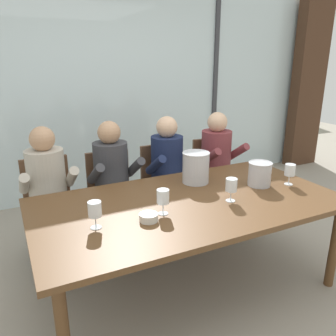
{
  "coord_description": "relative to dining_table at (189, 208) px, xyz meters",
  "views": [
    {
      "loc": [
        -1.16,
        -2.0,
        1.74
      ],
      "look_at": [
        0.0,
        0.35,
        0.89
      ],
      "focal_mm": 36.33,
      "sensor_mm": 36.0,
      "label": 1
    }
  ],
  "objects": [
    {
      "name": "hillside_vineyard",
      "position": [
        0.0,
        6.71,
        0.15
      ],
      "size": [
        13.45,
        2.4,
        1.66
      ],
      "primitive_type": "cube",
      "color": "#568942",
      "rests_on": "ground"
    },
    {
      "name": "person_beige_jumper",
      "position": [
        -0.88,
        0.87,
        0.01
      ],
      "size": [
        0.46,
        0.61,
        1.2
      ],
      "rotation": [
        0.0,
        0.0,
        0.02
      ],
      "color": "#B7AD9E",
      "rests_on": "ground"
    },
    {
      "name": "window_glass_panel",
      "position": [
        0.0,
        2.24,
        0.62
      ],
      "size": [
        7.45,
        0.03,
        2.6
      ],
      "primitive_type": "cube",
      "color": "silver",
      "rests_on": "ground"
    },
    {
      "name": "curtain_heavy_drape",
      "position": [
        3.37,
        2.06,
        0.62
      ],
      "size": [
        0.56,
        0.2,
        2.6
      ],
      "primitive_type": "cube",
      "color": "#472D1E",
      "rests_on": "ground"
    },
    {
      "name": "dining_table",
      "position": [
        0.0,
        0.0,
        0.0
      ],
      "size": [
        2.25,
        1.19,
        0.74
      ],
      "color": "brown",
      "rests_on": "ground"
    },
    {
      "name": "chair_right_of_center",
      "position": [
        0.89,
        1.01,
        -0.16
      ],
      "size": [
        0.49,
        0.49,
        0.88
      ],
      "rotation": [
        0.0,
        0.0,
        -0.13
      ],
      "color": "brown",
      "rests_on": "ground"
    },
    {
      "name": "ice_bucket_primary",
      "position": [
        0.67,
        0.02,
        0.16
      ],
      "size": [
        0.19,
        0.19,
        0.2
      ],
      "color": "#B7B7BC",
      "rests_on": "dining_table"
    },
    {
      "name": "window_mullion_right",
      "position": [
        1.68,
        2.22,
        0.62
      ],
      "size": [
        0.06,
        0.06,
        2.6
      ],
      "primitive_type": "cube",
      "color": "#38383D",
      "rests_on": "ground"
    },
    {
      "name": "wine_glass_center_pour",
      "position": [
        0.91,
        -0.07,
        0.18
      ],
      "size": [
        0.08,
        0.08,
        0.17
      ],
      "color": "silver",
      "rests_on": "dining_table"
    },
    {
      "name": "wine_glass_near_bucket",
      "position": [
        0.27,
        -0.14,
        0.18
      ],
      "size": [
        0.08,
        0.08,
        0.17
      ],
      "color": "silver",
      "rests_on": "dining_table"
    },
    {
      "name": "ground",
      "position": [
        0.0,
        1.0,
        -0.68
      ],
      "size": [
        14.0,
        14.0,
        0.0
      ],
      "primitive_type": "plane",
      "color": "#9E9384"
    },
    {
      "name": "person_navy_polo",
      "position": [
        0.28,
        0.87,
        0.01
      ],
      "size": [
        0.48,
        0.62,
        1.2
      ],
      "rotation": [
        0.0,
        0.0,
        0.05
      ],
      "color": "#192347",
      "rests_on": "ground"
    },
    {
      "name": "chair_left_of_center",
      "position": [
        -0.29,
        0.99,
        -0.16
      ],
      "size": [
        0.45,
        0.45,
        0.88
      ],
      "rotation": [
        0.0,
        0.0,
        -0.03
      ],
      "color": "brown",
      "rests_on": "ground"
    },
    {
      "name": "ice_bucket_secondary",
      "position": [
        0.24,
        0.31,
        0.2
      ],
      "size": [
        0.23,
        0.23,
        0.26
      ],
      "color": "#B7B7BC",
      "rests_on": "dining_table"
    },
    {
      "name": "wine_glass_by_right_taster",
      "position": [
        -0.72,
        -0.11,
        0.18
      ],
      "size": [
        0.08,
        0.08,
        0.17
      ],
      "color": "silver",
      "rests_on": "dining_table"
    },
    {
      "name": "tasting_bowl",
      "position": [
        -0.4,
        -0.17,
        0.09
      ],
      "size": [
        0.12,
        0.12,
        0.05
      ],
      "primitive_type": "cylinder",
      "color": "silver",
      "rests_on": "dining_table"
    },
    {
      "name": "person_charcoal_jacket",
      "position": [
        -0.3,
        0.87,
        0.01
      ],
      "size": [
        0.48,
        0.63,
        1.2
      ],
      "rotation": [
        0.0,
        0.0,
        0.07
      ],
      "color": "#38383D",
      "rests_on": "ground"
    },
    {
      "name": "chair_center",
      "position": [
        0.28,
        1.02,
        -0.16
      ],
      "size": [
        0.44,
        0.44,
        0.88
      ],
      "rotation": [
        0.0,
        0.0,
        -0.01
      ],
      "color": "brown",
      "rests_on": "ground"
    },
    {
      "name": "person_maroon_top",
      "position": [
        0.88,
        0.87,
        0.01
      ],
      "size": [
        0.49,
        0.63,
        1.2
      ],
      "rotation": [
        0.0,
        0.0,
        0.1
      ],
      "color": "brown",
      "rests_on": "ground"
    },
    {
      "name": "chair_near_curtain",
      "position": [
        -0.87,
        1.04,
        -0.16
      ],
      "size": [
        0.44,
        0.44,
        0.88
      ],
      "rotation": [
        0.0,
        0.0,
        0.0
      ],
      "color": "brown",
      "rests_on": "ground"
    },
    {
      "name": "wine_glass_by_left_taster",
      "position": [
        -0.27,
        -0.12,
        0.18
      ],
      "size": [
        0.08,
        0.08,
        0.17
      ],
      "color": "silver",
      "rests_on": "dining_table"
    }
  ]
}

